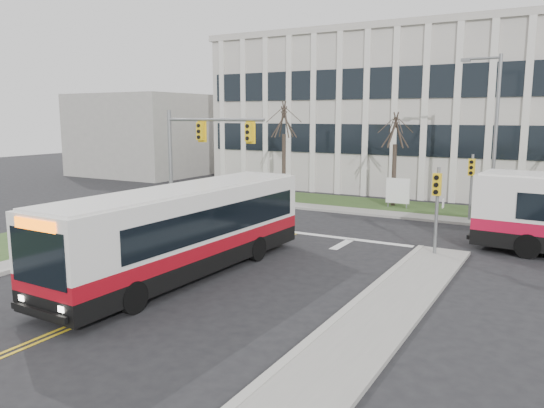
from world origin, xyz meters
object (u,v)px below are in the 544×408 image
(directory_sign, at_px, (398,191))
(newspaper_box_blue, at_px, (37,233))
(bus_main, at_px, (185,233))
(streetlight, at_px, (493,129))

(directory_sign, distance_m, newspaper_box_blue, 21.07)
(directory_sign, height_order, bus_main, bus_main)
(newspaper_box_blue, bearing_deg, streetlight, 28.05)
(streetlight, distance_m, newspaper_box_blue, 24.20)
(bus_main, bearing_deg, directory_sign, 82.65)
(bus_main, xyz_separation_m, newspaper_box_blue, (-9.21, 0.54, -1.15))
(streetlight, bearing_deg, directory_sign, 166.77)
(directory_sign, height_order, newspaper_box_blue, directory_sign)
(directory_sign, bearing_deg, bus_main, -98.90)
(streetlight, height_order, directory_sign, streetlight)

